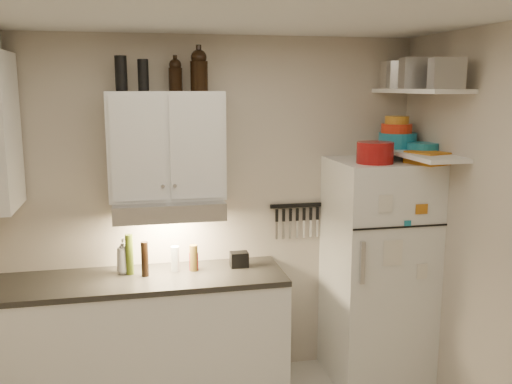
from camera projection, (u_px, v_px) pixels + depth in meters
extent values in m
cube|color=silver|center=(245.00, 3.00, 2.63)|extent=(3.20, 3.00, 0.02)
cube|color=#BDB2A1|center=(207.00, 211.00, 4.31)|extent=(3.20, 0.02, 2.60)
cube|color=white|center=(137.00, 342.00, 4.06)|extent=(2.10, 0.60, 0.88)
cube|color=#2A2824|center=(135.00, 280.00, 3.97)|extent=(2.10, 0.62, 0.04)
cube|color=white|center=(166.00, 145.00, 3.99)|extent=(0.80, 0.33, 0.75)
cube|color=silver|center=(168.00, 208.00, 4.00)|extent=(0.76, 0.46, 0.12)
cube|color=white|center=(377.00, 271.00, 4.32)|extent=(0.70, 0.68, 1.70)
cube|color=white|center=(419.00, 91.00, 3.99)|extent=(0.30, 0.95, 0.03)
cube|color=white|center=(416.00, 154.00, 4.07)|extent=(0.30, 0.95, 0.03)
cube|color=black|center=(296.00, 205.00, 4.43)|extent=(0.42, 0.02, 0.03)
cylinder|color=maroon|center=(375.00, 153.00, 3.99)|extent=(0.32, 0.32, 0.15)
cube|color=#BA6C17|center=(427.00, 158.00, 3.96)|extent=(0.27, 0.30, 0.09)
cylinder|color=silver|center=(391.00, 154.00, 4.16)|extent=(0.05, 0.05, 0.09)
cylinder|color=silver|center=(399.00, 75.00, 4.30)|extent=(0.32, 0.32, 0.20)
cube|color=#AAAAAD|center=(417.00, 73.00, 3.96)|extent=(0.25, 0.24, 0.21)
cube|color=#AAAAAD|center=(446.00, 73.00, 3.59)|extent=(0.24, 0.24, 0.19)
cylinder|color=teal|center=(398.00, 140.00, 4.30)|extent=(0.28, 0.28, 0.11)
cylinder|color=red|center=(396.00, 128.00, 4.26)|extent=(0.23, 0.23, 0.07)
cylinder|color=#C28122|center=(397.00, 120.00, 4.25)|extent=(0.18, 0.18, 0.06)
cylinder|color=teal|center=(423.00, 147.00, 4.11)|extent=(0.29, 0.29, 0.06)
cylinder|color=black|center=(143.00, 75.00, 3.85)|extent=(0.10, 0.10, 0.21)
cylinder|color=black|center=(121.00, 73.00, 3.82)|extent=(0.10, 0.10, 0.23)
imported|color=white|center=(123.00, 254.00, 4.04)|extent=(0.11, 0.12, 0.29)
cylinder|color=brown|center=(194.00, 258.00, 4.11)|extent=(0.08, 0.08, 0.19)
cylinder|color=#465816|center=(129.00, 254.00, 4.02)|extent=(0.07, 0.07, 0.29)
cylinder|color=black|center=(145.00, 259.00, 3.98)|extent=(0.06, 0.06, 0.25)
cylinder|color=silver|center=(175.00, 259.00, 4.10)|extent=(0.06, 0.06, 0.18)
cylinder|color=maroon|center=(194.00, 261.00, 4.12)|extent=(0.08, 0.08, 0.13)
cube|color=black|center=(239.00, 259.00, 4.20)|extent=(0.13, 0.09, 0.11)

